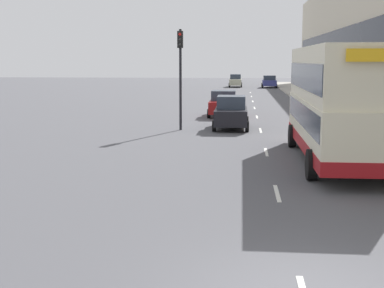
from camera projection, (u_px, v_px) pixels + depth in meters
name	position (u px, v px, depth m)	size (l,w,h in m)	color
pavement	(330.00, 104.00, 45.92)	(5.00, 93.00, 0.14)	#A39E93
terrace_facade	(381.00, 28.00, 44.56)	(3.10, 93.00, 13.03)	beige
lane_mark_1	(277.00, 193.00, 15.45)	(0.12, 2.00, 0.01)	silver
lane_mark_2	(266.00, 152.00, 22.38)	(0.12, 2.00, 0.01)	silver
lane_mark_3	(260.00, 130.00, 29.31)	(0.12, 2.00, 0.01)	silver
lane_mark_4	(257.00, 117.00, 36.25)	(0.12, 2.00, 0.01)	silver
lane_mark_5	(255.00, 108.00, 43.18)	(0.12, 2.00, 0.01)	silver
lane_mark_6	(253.00, 101.00, 50.11)	(0.12, 2.00, 0.01)	silver
lane_mark_7	(251.00, 96.00, 57.05)	(0.12, 2.00, 0.01)	silver
lane_mark_8	(250.00, 93.00, 63.98)	(0.12, 2.00, 0.01)	silver
double_decker_bus_near	(337.00, 102.00, 19.86)	(2.85, 10.29, 4.30)	beige
car_0	(223.00, 104.00, 36.70)	(2.05, 4.17, 1.76)	maroon
car_1	(269.00, 82.00, 75.27)	(2.08, 3.90, 1.72)	navy
car_2	(231.00, 113.00, 29.92)	(1.98, 3.87, 1.84)	black
car_3	(236.00, 81.00, 77.42)	(1.91, 4.60, 1.83)	#B7B799
pedestrian_2	(381.00, 125.00, 23.81)	(0.32, 0.32, 1.63)	#23232D
traffic_light_far_kerb	(180.00, 63.00, 28.98)	(0.30, 0.32, 5.47)	black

